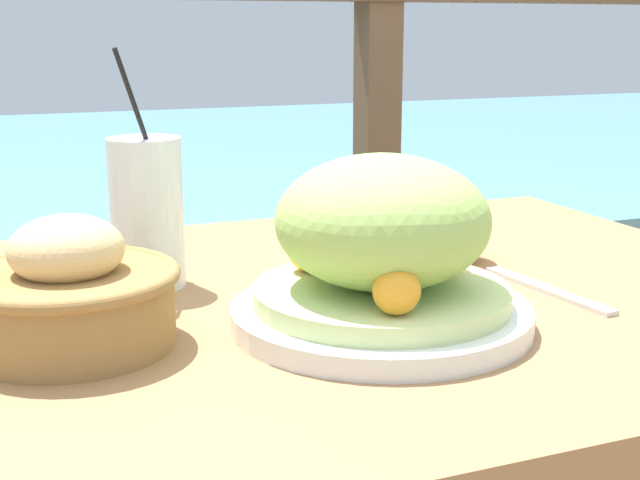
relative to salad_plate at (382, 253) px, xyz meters
name	(u,v)px	position (x,y,z in m)	size (l,w,h in m)	color
patio_table	(292,399)	(-0.05, 0.11, -0.18)	(1.09, 0.75, 0.74)	#997047
railing_fence	(141,143)	(-0.05, 0.85, 0.00)	(2.80, 0.08, 1.14)	brown
sea_backdrop	(36,207)	(-0.05, 3.35, -0.59)	(12.00, 4.00, 0.44)	#568EA8
salad_plate	(382,253)	(0.00, 0.00, 0.00)	(0.28, 0.28, 0.16)	silver
drink_glass	(147,212)	(-0.17, 0.21, 0.01)	(0.08, 0.08, 0.25)	silver
bread_basket	(69,294)	(-0.27, 0.05, -0.02)	(0.19, 0.19, 0.11)	olive
fork	(547,290)	(0.20, 0.03, -0.07)	(0.03, 0.18, 0.00)	silver
orange_near_glass	(456,231)	(0.18, 0.17, -0.03)	(0.07, 0.07, 0.07)	#F9A328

